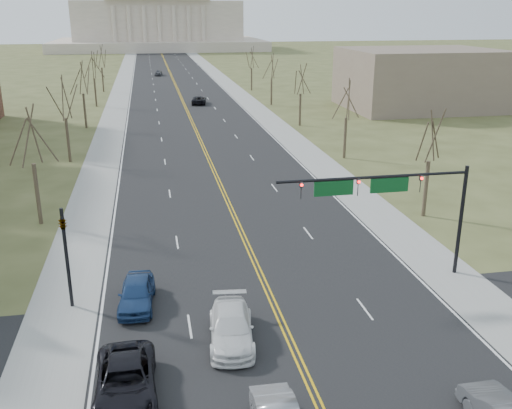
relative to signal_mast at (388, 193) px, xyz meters
name	(u,v)px	position (x,y,z in m)	size (l,w,h in m)	color
road	(177,89)	(-7.45, 96.50, -5.76)	(20.00, 380.00, 0.01)	black
cross_road	(298,358)	(-7.45, -7.50, -5.76)	(120.00, 14.00, 0.01)	black
sidewalk_left	(121,90)	(-19.45, 96.50, -5.75)	(4.00, 380.00, 0.03)	gray
sidewalk_right	(231,87)	(4.55, 96.50, -5.75)	(4.00, 380.00, 0.03)	gray
center_line	(177,88)	(-7.45, 96.50, -5.75)	(0.42, 380.00, 0.01)	gold
edge_line_left	(131,90)	(-17.25, 96.50, -5.75)	(0.15, 380.00, 0.01)	silver
edge_line_right	(222,87)	(2.35, 96.50, -5.75)	(0.15, 380.00, 0.01)	silver
capitol	(158,15)	(-7.45, 236.41, 8.44)	(90.00, 60.00, 50.00)	beige
signal_mast	(388,193)	(0.00, 0.00, 0.00)	(12.12, 0.44, 7.20)	black
signal_left	(65,247)	(-18.95, 0.00, -2.05)	(0.32, 0.36, 6.00)	black
tree_r_0	(431,138)	(8.05, 10.50, 0.79)	(3.74, 3.74, 8.50)	#3B2F23
tree_l_0	(30,139)	(-22.95, 14.50, 1.18)	(3.96, 3.96, 9.00)	#3B2F23
tree_r_1	(347,101)	(8.05, 30.50, 0.79)	(3.74, 3.74, 8.50)	#3B2F23
tree_l_1	(64,100)	(-22.95, 34.50, 1.18)	(3.96, 3.96, 9.00)	#3B2F23
tree_r_2	(301,81)	(8.05, 50.50, 0.79)	(3.74, 3.74, 8.50)	#3B2F23
tree_l_2	(82,79)	(-22.95, 54.50, 1.18)	(3.96, 3.96, 9.00)	#3B2F23
tree_r_3	(272,68)	(8.05, 70.50, 0.79)	(3.74, 3.74, 8.50)	#3B2F23
tree_l_3	(93,67)	(-22.95, 74.50, 1.18)	(3.96, 3.96, 9.00)	#3B2F23
tree_r_4	(252,59)	(8.05, 90.50, 0.79)	(3.74, 3.74, 8.50)	#3B2F23
tree_l_4	(101,58)	(-22.95, 94.50, 1.18)	(3.96, 3.96, 9.00)	#3B2F23
bldg_right_mass	(420,79)	(32.55, 62.50, -0.76)	(25.00, 20.00, 10.00)	#6E5D4E
car_sb_outer_lead	(126,382)	(-15.64, -8.97, -4.94)	(2.67, 5.79, 1.61)	black
car_sb_inner_second	(231,327)	(-10.43, -5.33, -4.95)	(2.23, 5.48, 1.59)	silver
car_sb_outer_second	(137,293)	(-15.24, -0.67, -4.93)	(1.92, 4.78, 1.63)	navy
car_far_nb	(199,100)	(-4.77, 73.88, -5.02)	(2.43, 5.27, 1.46)	black
car_far_sb	(158,73)	(-10.75, 123.78, -5.01)	(1.76, 4.37, 1.49)	#4B4D53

